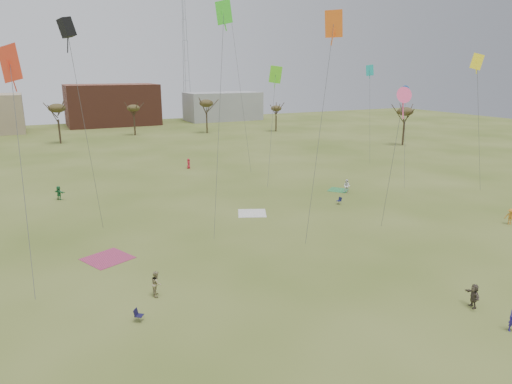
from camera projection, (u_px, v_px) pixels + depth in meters
name	position (u px, v px, depth m)	size (l,w,h in m)	color
ground	(331.00, 306.00, 32.21)	(260.00, 260.00, 0.00)	#42531A
spectator_fore_b	(157.00, 283.00, 33.58)	(0.93, 0.72, 1.91)	#9B8F63
spectator_fore_c	(474.00, 296.00, 31.92)	(1.62, 0.52, 1.75)	#4E4338
flyer_mid_b	(510.00, 216.00, 49.18)	(1.12, 0.64, 1.73)	#C67E25
spectator_mid_e	(347.00, 186.00, 61.67)	(0.90, 0.70, 1.85)	white
flyer_far_a	(59.00, 193.00, 58.43)	(1.68, 0.54, 1.81)	#287841
flyer_far_b	(189.00, 163.00, 77.03)	(0.83, 0.54, 1.70)	red
blanket_cream	(252.00, 213.00, 53.10)	(3.21, 3.21, 0.03)	white
blanket_plum	(108.00, 259.00, 40.38)	(3.59, 3.59, 0.03)	#9F3156
blanket_olive	(338.00, 190.00, 63.33)	(2.56, 2.56, 0.03)	#308543
camp_chair_left	(139.00, 318.00, 30.27)	(0.74, 0.73, 0.87)	#151233
camp_chair_right	(339.00, 202.00, 56.66)	(0.61, 0.58, 0.87)	#16193D
kites_aloft	(206.00, 30.00, 50.61)	(70.87, 45.47, 27.08)	red
tree_line	(106.00, 114.00, 97.69)	(117.44, 49.32, 8.91)	#3A2B1E
building_brick	(112.00, 105.00, 136.74)	(26.00, 16.00, 12.00)	brown
building_grey	(223.00, 106.00, 150.33)	(24.00, 12.00, 9.00)	gray
radio_tower	(185.00, 60.00, 148.30)	(1.51, 1.72, 41.00)	#9EA3A8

